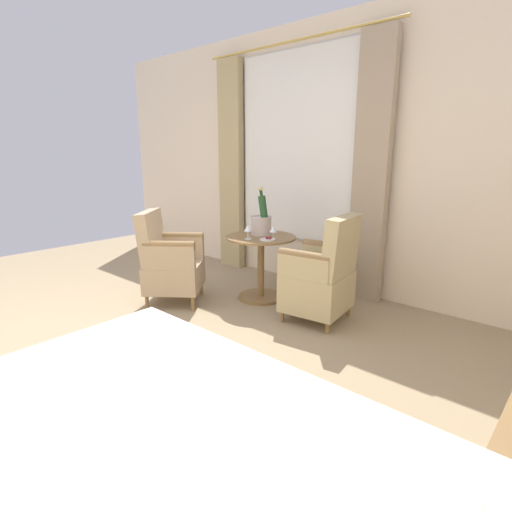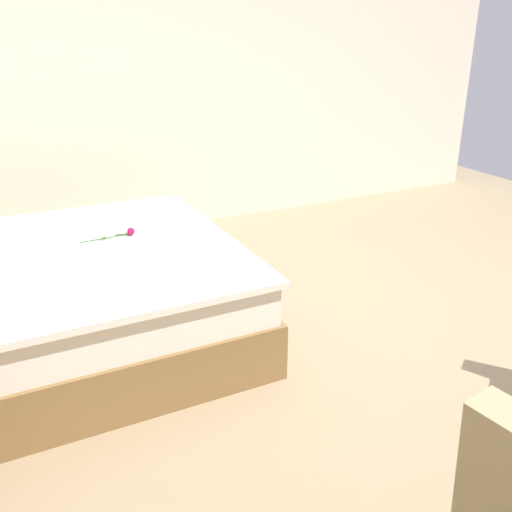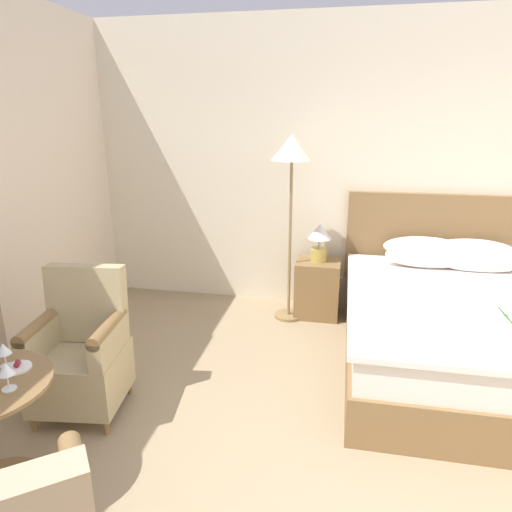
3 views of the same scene
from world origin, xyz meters
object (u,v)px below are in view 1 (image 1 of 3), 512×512
(wine_glass_near_bucket, at_px, (248,229))
(wine_glass_near_edge, at_px, (273,230))
(armchair_by_window, at_px, (322,277))
(armchair_facing_bed, at_px, (169,262))
(snack_plate, at_px, (267,239))
(side_table_round, at_px, (261,262))
(champagne_bucket, at_px, (262,222))

(wine_glass_near_bucket, xyz_separation_m, wine_glass_near_edge, (-0.17, 0.19, -0.01))
(armchair_by_window, xyz_separation_m, armchair_facing_bed, (0.63, -1.42, 0.02))
(wine_glass_near_bucket, height_order, snack_plate, wine_glass_near_bucket)
(side_table_round, xyz_separation_m, wine_glass_near_edge, (0.03, 0.18, 0.38))
(snack_plate, bearing_deg, wine_glass_near_bucket, -62.19)
(wine_glass_near_bucket, relative_size, armchair_by_window, 0.15)
(side_table_round, height_order, armchair_facing_bed, armchair_facing_bed)
(champagne_bucket, distance_m, wine_glass_near_edge, 0.26)
(wine_glass_near_bucket, distance_m, wine_glass_near_edge, 0.25)
(wine_glass_near_bucket, bearing_deg, armchair_by_window, 99.06)
(champagne_bucket, distance_m, armchair_by_window, 0.94)
(armchair_by_window, bearing_deg, wine_glass_near_bucket, -80.94)
(side_table_round, height_order, wine_glass_near_edge, wine_glass_near_edge)
(wine_glass_near_bucket, bearing_deg, snack_plate, 117.81)
(wine_glass_near_edge, bearing_deg, snack_plate, -8.50)
(wine_glass_near_edge, height_order, armchair_facing_bed, armchair_facing_bed)
(armchair_by_window, height_order, armchair_facing_bed, armchair_by_window)
(wine_glass_near_bucket, distance_m, armchair_by_window, 0.88)
(side_table_round, xyz_separation_m, snack_plate, (0.10, 0.17, 0.29))
(side_table_round, bearing_deg, wine_glass_near_bucket, -1.01)
(champagne_bucket, height_order, armchair_facing_bed, champagne_bucket)
(champagne_bucket, bearing_deg, side_table_round, 37.10)
(side_table_round, xyz_separation_m, armchair_facing_bed, (0.69, -0.63, 0.04))
(armchair_by_window, bearing_deg, wine_glass_near_edge, -93.80)
(champagne_bucket, bearing_deg, armchair_by_window, 80.62)
(armchair_facing_bed, bearing_deg, wine_glass_near_edge, 129.26)
(armchair_by_window, bearing_deg, snack_plate, -86.86)
(wine_glass_near_bucket, xyz_separation_m, snack_plate, (-0.09, 0.17, -0.10))
(wine_glass_near_bucket, relative_size, snack_plate, 0.99)
(armchair_by_window, bearing_deg, side_table_round, -94.97)
(champagne_bucket, xyz_separation_m, wine_glass_near_bucket, (0.26, 0.05, -0.03))
(snack_plate, bearing_deg, wine_glass_near_edge, 171.50)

